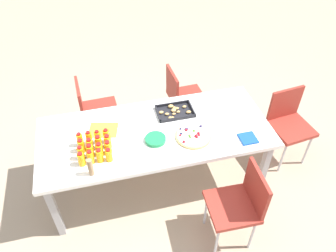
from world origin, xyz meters
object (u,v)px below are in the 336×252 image
object	(u,v)px
juice_bottle_1	(91,157)
cardboard_tube	(90,167)
juice_bottle_3	(109,155)
snack_tray	(175,111)
juice_bottle_13	(89,138)
juice_bottle_5	(90,151)
juice_bottle_9	(90,145)
juice_bottle_6	(100,150)
chair_end	(288,120)
chair_far_right	(182,95)
juice_bottle_10	(99,143)
juice_bottle_11	(108,142)
juice_bottle_14	(98,137)
juice_bottle_0	(81,159)
juice_bottle_4	(81,153)
chair_far_left	(93,108)
napkin_stack	(248,138)
fruit_pizza	(193,136)
party_table	(156,136)
juice_bottle_15	(107,136)
juice_bottle_7	(108,148)
juice_bottle_2	(100,156)
juice_bottle_8	(81,146)
paper_folder	(103,130)
chair_near_right	(240,202)
plate_stack	(155,139)

from	to	relation	value
juice_bottle_1	cardboard_tube	xyz separation A→B (m)	(-0.01, -0.12, 0.02)
juice_bottle_3	snack_tray	distance (m)	0.84
juice_bottle_3	juice_bottle_13	distance (m)	0.28
juice_bottle_5	juice_bottle_9	xyz separation A→B (m)	(0.00, 0.08, -0.01)
juice_bottle_6	chair_end	bearing A→B (deg)	6.57
juice_bottle_13	snack_tray	size ratio (longest dim) A/B	0.41
chair_far_right	juice_bottle_10	xyz separation A→B (m)	(-1.00, -0.86, 0.30)
juice_bottle_11	juice_bottle_10	bearing A→B (deg)	-179.98
chair_far_right	juice_bottle_14	xyz separation A→B (m)	(-1.00, -0.78, 0.30)
juice_bottle_0	juice_bottle_4	bearing A→B (deg)	89.10
chair_far_left	cardboard_tube	bearing A→B (deg)	-5.85
juice_bottle_1	juice_bottle_5	size ratio (longest dim) A/B	0.95
juice_bottle_13	chair_far_right	bearing A→B (deg)	36.10
juice_bottle_3	napkin_stack	world-z (taller)	juice_bottle_3
juice_bottle_4	fruit_pizza	size ratio (longest dim) A/B	0.44
party_table	juice_bottle_1	size ratio (longest dim) A/B	15.59
chair_far_left	juice_bottle_15	size ratio (longest dim) A/B	5.58
party_table	juice_bottle_3	bearing A→B (deg)	-150.62
chair_end	juice_bottle_11	xyz separation A→B (m)	(-1.90, -0.15, 0.30)
juice_bottle_7	juice_bottle_6	bearing A→B (deg)	-178.94
juice_bottle_1	juice_bottle_3	size ratio (longest dim) A/B	1.04
snack_tray	juice_bottle_2	bearing A→B (deg)	-149.24
juice_bottle_1	juice_bottle_13	distance (m)	0.22
juice_bottle_8	snack_tray	bearing A→B (deg)	18.68
juice_bottle_15	fruit_pizza	bearing A→B (deg)	-9.81
juice_bottle_9	snack_tray	xyz separation A→B (m)	(0.84, 0.31, -0.05)
juice_bottle_2	juice_bottle_8	bearing A→B (deg)	133.08
snack_tray	paper_folder	xyz separation A→B (m)	(-0.71, -0.08, -0.01)
juice_bottle_14	juice_bottle_15	world-z (taller)	juice_bottle_15
juice_bottle_7	juice_bottle_15	xyz separation A→B (m)	(0.00, 0.14, 0.00)
chair_near_right	juice_bottle_2	size ratio (longest dim) A/B	6.04
juice_bottle_2	chair_end	bearing A→B (deg)	8.53
juice_bottle_15	paper_folder	xyz separation A→B (m)	(-0.02, 0.16, -0.07)
chair_far_right	snack_tray	distance (m)	0.65
juice_bottle_13	paper_folder	world-z (taller)	juice_bottle_13
chair_far_right	juice_bottle_9	world-z (taller)	juice_bottle_9
chair_near_right	juice_bottle_0	distance (m)	1.37
juice_bottle_1	juice_bottle_8	distance (m)	0.16
juice_bottle_1	juice_bottle_4	bearing A→B (deg)	138.88
juice_bottle_1	juice_bottle_13	bearing A→B (deg)	88.64
chair_near_right	juice_bottle_13	world-z (taller)	juice_bottle_13
plate_stack	fruit_pizza	bearing A→B (deg)	-6.14
party_table	juice_bottle_15	size ratio (longest dim) A/B	14.40
juice_bottle_8	juice_bottle_6	bearing A→B (deg)	-28.70
juice_bottle_0	juice_bottle_2	bearing A→B (deg)	0.45
juice_bottle_15	fruit_pizza	world-z (taller)	juice_bottle_15
cardboard_tube	fruit_pizza	bearing A→B (deg)	12.73
juice_bottle_13	juice_bottle_6	bearing A→B (deg)	-64.00
fruit_pizza	cardboard_tube	bearing A→B (deg)	-167.27
chair_end	plate_stack	xyz separation A→B (m)	(-1.48, -0.18, 0.25)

